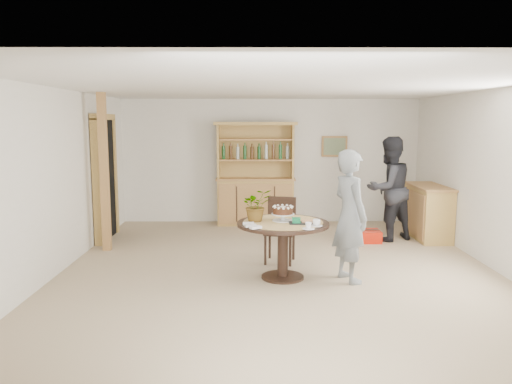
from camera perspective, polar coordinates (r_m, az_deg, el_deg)
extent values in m
plane|color=tan|center=(6.96, 2.63, -9.10)|extent=(7.00, 7.00, 0.00)
cube|color=white|center=(10.17, 1.63, 3.55)|extent=(6.00, 0.04, 2.50)
cube|color=white|center=(3.26, 6.05, -6.24)|extent=(6.00, 0.04, 2.50)
cube|color=white|center=(7.18, -21.95, 1.08)|extent=(0.04, 7.00, 2.50)
cube|color=white|center=(7.48, 26.30, 1.08)|extent=(0.04, 7.00, 2.50)
cube|color=white|center=(6.66, 2.77, 11.92)|extent=(6.00, 7.00, 0.04)
cube|color=#B07D4A|center=(10.25, 8.95, 5.17)|extent=(0.52, 0.03, 0.42)
cube|color=#59724C|center=(10.23, 8.97, 5.17)|extent=(0.44, 0.02, 0.34)
cube|color=black|center=(9.07, -16.93, 1.38)|extent=(0.10, 0.90, 2.10)
cube|color=tan|center=(8.59, -17.74, 0.99)|extent=(0.12, 0.10, 2.10)
cube|color=tan|center=(9.54, -15.97, 1.73)|extent=(0.12, 0.10, 2.10)
cube|color=tan|center=(9.01, -17.10, 8.22)|extent=(0.12, 1.10, 0.10)
cube|color=#B07D4A|center=(8.22, -16.96, 2.12)|extent=(0.12, 0.12, 2.50)
cube|color=tan|center=(10.01, -0.06, -1.14)|extent=(1.50, 0.50, 0.90)
cube|color=#B07D4A|center=(9.94, -0.06, 1.54)|extent=(1.56, 0.54, 0.04)
cube|color=tan|center=(9.99, -0.06, 4.74)|extent=(1.50, 0.04, 1.06)
cube|color=tan|center=(9.87, -4.31, 4.67)|extent=(0.04, 0.34, 1.06)
cube|color=tan|center=(9.87, 4.20, 4.67)|extent=(0.04, 0.34, 1.06)
cube|color=#B07D4A|center=(9.85, -0.05, 3.70)|extent=(1.44, 0.32, 0.03)
cube|color=#B07D4A|center=(9.83, -0.05, 6.02)|extent=(1.44, 0.32, 0.03)
cube|color=tan|center=(9.83, -0.05, 7.83)|extent=(1.62, 0.40, 0.06)
cylinder|color=#194C1E|center=(9.86, -3.32, 4.59)|extent=(0.07, 0.07, 0.28)
cylinder|color=#4C2D14|center=(9.85, -2.39, 4.59)|extent=(0.07, 0.07, 0.28)
cylinder|color=#B2BFB2|center=(9.85, -1.46, 4.60)|extent=(0.07, 0.07, 0.28)
cylinder|color=#194C1E|center=(9.84, -0.52, 4.60)|extent=(0.07, 0.07, 0.28)
cylinder|color=#4C2D14|center=(9.84, 0.41, 4.60)|extent=(0.07, 0.07, 0.28)
cylinder|color=#B2BFB2|center=(9.85, 1.35, 4.60)|extent=(0.07, 0.07, 0.28)
cylinder|color=#194C1E|center=(9.85, 2.28, 4.60)|extent=(0.07, 0.07, 0.28)
cylinder|color=#4C2D14|center=(9.86, 3.21, 4.59)|extent=(0.07, 0.07, 0.28)
cube|color=tan|center=(9.32, 19.06, -2.28)|extent=(0.50, 1.20, 0.90)
cube|color=#B07D4A|center=(9.25, 19.19, 0.59)|extent=(0.54, 1.26, 0.04)
cylinder|color=black|center=(6.51, 3.11, -3.66)|extent=(1.20, 1.20, 0.04)
cylinder|color=black|center=(6.60, 3.08, -6.80)|extent=(0.14, 0.14, 0.70)
cylinder|color=black|center=(6.69, 3.06, -9.66)|extent=(0.56, 0.56, 0.03)
cylinder|color=tan|center=(6.51, 3.11, -3.44)|extent=(1.04, 1.04, 0.01)
cube|color=black|center=(7.30, 2.73, -4.61)|extent=(0.50, 0.50, 0.04)
cube|color=black|center=(7.44, 2.97, -2.41)|extent=(0.42, 0.12, 0.46)
cube|color=black|center=(7.40, 2.98, -0.74)|extent=(0.42, 0.13, 0.05)
cube|color=black|center=(7.21, 1.07, -6.64)|extent=(0.04, 0.04, 0.44)
cube|color=black|center=(7.16, 3.92, -6.77)|extent=(0.04, 0.04, 0.44)
cube|color=black|center=(7.56, 1.57, -5.96)|extent=(0.04, 0.03, 0.44)
cube|color=black|center=(7.50, 4.30, -6.08)|extent=(0.04, 0.03, 0.44)
cylinder|color=white|center=(6.55, 3.08, -3.27)|extent=(0.28, 0.28, 0.01)
cylinder|color=white|center=(6.55, 3.08, -2.92)|extent=(0.05, 0.05, 0.08)
cylinder|color=white|center=(6.54, 3.09, -2.54)|extent=(0.30, 0.30, 0.01)
cylinder|color=#452413|center=(6.53, 3.09, -2.11)|extent=(0.26, 0.26, 0.09)
cylinder|color=white|center=(6.52, 3.09, -1.71)|extent=(0.08, 0.08, 0.01)
sphere|color=white|center=(6.53, 4.14, -1.71)|extent=(0.04, 0.04, 0.04)
sphere|color=white|center=(6.59, 3.96, -1.62)|extent=(0.04, 0.04, 0.04)
sphere|color=white|center=(6.63, 3.56, -1.56)|extent=(0.04, 0.04, 0.04)
sphere|color=white|center=(6.64, 3.03, -1.54)|extent=(0.04, 0.04, 0.04)
sphere|color=white|center=(6.62, 2.52, -1.56)|extent=(0.04, 0.04, 0.04)
sphere|color=white|center=(6.57, 2.16, -1.63)|extent=(0.04, 0.04, 0.04)
sphere|color=white|center=(6.51, 2.04, -1.72)|extent=(0.04, 0.04, 0.04)
sphere|color=white|center=(6.46, 2.20, -1.81)|extent=(0.04, 0.04, 0.04)
sphere|color=white|center=(6.41, 2.61, -1.88)|extent=(0.04, 0.04, 0.04)
sphere|color=white|center=(6.40, 3.16, -1.90)|extent=(0.04, 0.04, 0.04)
sphere|color=white|center=(6.42, 3.68, -1.87)|extent=(0.04, 0.04, 0.04)
sphere|color=white|center=(6.47, 4.04, -1.80)|extent=(0.04, 0.04, 0.04)
imported|color=#3F7233|center=(6.50, 0.01, -1.51)|extent=(0.47, 0.44, 0.42)
cube|color=black|center=(6.40, 5.14, -3.55)|extent=(0.30, 0.20, 0.01)
cube|color=#0C713C|center=(6.39, 4.61, -3.25)|extent=(0.10, 0.10, 0.06)
cube|color=#0C713C|center=(6.39, 4.61, -2.94)|extent=(0.11, 0.02, 0.01)
cylinder|color=white|center=(6.27, 6.92, -3.85)|extent=(0.15, 0.15, 0.01)
imported|color=white|center=(6.26, 6.93, -3.46)|extent=(0.10, 0.10, 0.08)
cylinder|color=white|center=(6.09, 6.01, -4.19)|extent=(0.15, 0.15, 0.01)
imported|color=white|center=(6.08, 6.01, -3.81)|extent=(0.08, 0.08, 0.07)
cube|color=white|center=(6.29, -0.88, -3.64)|extent=(0.14, 0.08, 0.03)
cube|color=white|center=(6.18, -0.61, -3.86)|extent=(0.16, 0.11, 0.03)
cube|color=white|center=(6.08, -0.05, -4.06)|extent=(0.16, 0.14, 0.03)
imported|color=slate|center=(6.50, 10.68, -2.71)|extent=(0.60, 0.72, 1.70)
imported|color=black|center=(8.89, 14.93, 0.35)|extent=(1.08, 0.99, 1.80)
cube|color=red|center=(8.80, 12.05, -4.92)|extent=(0.61, 0.41, 0.20)
cube|color=black|center=(8.78, 12.07, -4.26)|extent=(0.56, 0.05, 0.01)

